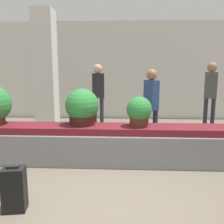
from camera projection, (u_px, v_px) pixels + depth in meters
ground_plane at (105, 212)px, 2.94m from camera, size 18.00×18.00×0.00m
back_wall at (118, 71)px, 8.31m from camera, size 18.00×0.06×3.20m
carousel at (112, 144)px, 4.51m from camera, size 7.06×0.73×0.67m
pillar at (46, 71)px, 6.67m from camera, size 0.54×0.54×3.20m
suitcase_0 at (14, 189)px, 2.95m from camera, size 0.29×0.25×0.56m
potted_plant_0 at (139, 111)px, 4.36m from camera, size 0.45×0.45×0.53m
potted_plant_1 at (82, 108)px, 4.50m from camera, size 0.61×0.61×0.66m
traveler_0 at (98, 90)px, 7.01m from camera, size 0.35×0.25×1.80m
traveler_1 at (211, 89)px, 6.70m from camera, size 0.36×0.28×1.84m
traveler_2 at (151, 101)px, 5.37m from camera, size 0.32×0.37×1.67m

